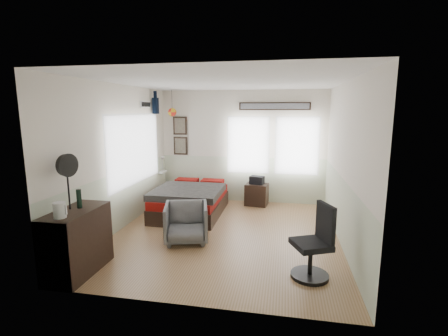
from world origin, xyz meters
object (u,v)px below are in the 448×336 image
at_px(armchair, 186,223).
at_px(bed, 191,201).
at_px(nightstand, 257,194).
at_px(task_chair, 315,248).
at_px(dresser, 77,242).

bearing_deg(armchair, bed, 87.97).
bearing_deg(nightstand, bed, -137.70).
height_order(armchair, task_chair, task_chair).
relative_size(dresser, nightstand, 1.96).
xyz_separation_m(armchair, nightstand, (1.00, 2.41, -0.08)).
distance_m(bed, armchair, 1.51).
xyz_separation_m(armchair, task_chair, (2.05, -0.85, 0.08)).
bearing_deg(dresser, bed, 74.30).
xyz_separation_m(dresser, task_chair, (3.19, 0.47, -0.04)).
bearing_deg(armchair, nightstand, 51.91).
distance_m(armchair, task_chair, 2.22).
bearing_deg(armchair, task_chair, -38.19).
distance_m(dresser, task_chair, 3.23).
height_order(armchair, nightstand, armchair).
bearing_deg(bed, dresser, -105.79).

